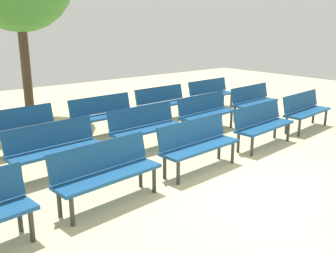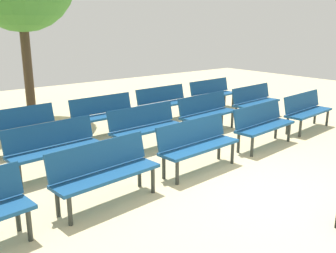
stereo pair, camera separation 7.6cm
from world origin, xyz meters
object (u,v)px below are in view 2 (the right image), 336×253
(bench_r0_c4, at_px, (306,109))
(bench_r2_c3, at_px, (164,101))
(bench_r1_c2, at_px, (145,125))
(bench_r0_c2, at_px, (197,142))
(bench_r0_c3, at_px, (263,123))
(bench_r2_c4, at_px, (212,92))
(bench_r2_c1, at_px, (19,127))
(bench_r1_c3, at_px, (207,111))
(bench_r2_c2, at_px, (104,112))
(bench_r1_c1, at_px, (54,145))
(bench_r0_c1, at_px, (104,169))
(bench_r1_c4, at_px, (255,100))

(bench_r0_c4, distance_m, bench_r2_c3, 3.58)
(bench_r1_c2, distance_m, bench_r2_c3, 2.47)
(bench_r0_c2, xyz_separation_m, bench_r2_c3, (1.77, 3.19, 0.00))
(bench_r0_c3, bearing_deg, bench_r2_c3, 88.63)
(bench_r2_c4, bearing_deg, bench_r0_c3, -122.04)
(bench_r2_c1, bearing_deg, bench_r2_c4, -0.40)
(bench_r1_c3, relative_size, bench_r2_c2, 1.01)
(bench_r1_c1, xyz_separation_m, bench_r2_c4, (5.72, 1.93, 0.00))
(bench_r0_c1, xyz_separation_m, bench_r0_c4, (5.74, 0.39, 0.00))
(bench_r1_c1, relative_size, bench_r2_c4, 1.00)
(bench_r2_c1, distance_m, bench_r2_c3, 3.87)
(bench_r1_c2, bearing_deg, bench_r0_c4, -19.69)
(bench_r2_c2, bearing_deg, bench_r2_c1, 179.77)
(bench_r1_c4, height_order, bench_r2_c1, same)
(bench_r0_c2, distance_m, bench_r0_c4, 3.86)
(bench_r1_c2, xyz_separation_m, bench_r2_c1, (-2.06, 1.43, 0.00))
(bench_r0_c2, height_order, bench_r2_c1, same)
(bench_r0_c1, relative_size, bench_r2_c1, 1.00)
(bench_r0_c2, bearing_deg, bench_r2_c4, 38.13)
(bench_r1_c2, bearing_deg, bench_r0_c1, -141.26)
(bench_r0_c1, height_order, bench_r1_c3, same)
(bench_r0_c2, relative_size, bench_r2_c2, 1.01)
(bench_r0_c1, relative_size, bench_r2_c3, 1.01)
(bench_r1_c4, bearing_deg, bench_r0_c1, -166.25)
(bench_r1_c1, bearing_deg, bench_r0_c1, -89.00)
(bench_r0_c2, distance_m, bench_r2_c1, 3.60)
(bench_r1_c1, xyz_separation_m, bench_r2_c2, (1.89, 1.62, 0.00))
(bench_r0_c3, bearing_deg, bench_r0_c2, 178.51)
(bench_r1_c4, bearing_deg, bench_r1_c2, 179.57)
(bench_r1_c2, height_order, bench_r2_c3, same)
(bench_r0_c1, bearing_deg, bench_r2_c2, 55.65)
(bench_r0_c1, relative_size, bench_r0_c3, 1.00)
(bench_r0_c3, xyz_separation_m, bench_r1_c1, (-3.98, 1.27, 0.00))
(bench_r1_c1, bearing_deg, bench_r2_c2, 36.90)
(bench_r1_c3, bearing_deg, bench_r2_c4, 36.68)
(bench_r0_c3, distance_m, bench_r2_c1, 4.94)
(bench_r1_c3, distance_m, bench_r1_c4, 1.96)
(bench_r0_c3, height_order, bench_r1_c1, same)
(bench_r2_c3, xyz_separation_m, bench_r2_c4, (1.94, 0.12, 0.00))
(bench_r0_c2, distance_m, bench_r2_c4, 4.98)
(bench_r0_c4, relative_size, bench_r2_c4, 1.01)
(bench_r0_c3, distance_m, bench_r1_c3, 1.53)
(bench_r0_c4, bearing_deg, bench_r1_c1, 164.05)
(bench_r1_c3, bearing_deg, bench_r0_c4, -39.17)
(bench_r0_c1, bearing_deg, bench_r2_c3, 37.22)
(bench_r1_c3, height_order, bench_r2_c3, same)
(bench_r1_c2, distance_m, bench_r2_c1, 2.51)
(bench_r0_c2, xyz_separation_m, bench_r2_c1, (-2.09, 2.93, 0.00))
(bench_r0_c2, xyz_separation_m, bench_r1_c1, (-2.01, 1.39, 0.00))
(bench_r0_c1, bearing_deg, bench_r0_c2, -1.53)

